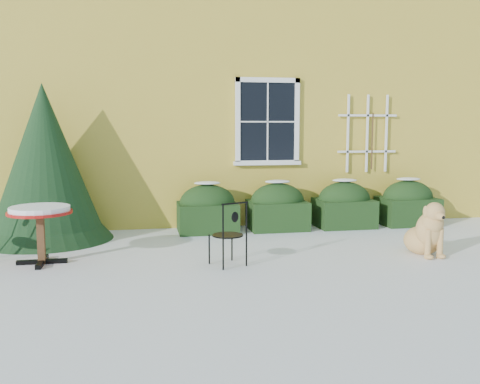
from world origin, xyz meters
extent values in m
plane|color=white|center=(0.00, 0.00, 0.00)|extent=(80.00, 80.00, 0.00)
cube|color=yellow|center=(0.00, 7.00, 3.00)|extent=(12.00, 8.00, 6.00)
cube|color=black|center=(0.90, 2.96, 1.98)|extent=(1.05, 0.03, 1.45)
cube|color=white|center=(0.90, 2.95, 2.75)|extent=(1.23, 0.06, 0.09)
cube|color=white|center=(0.90, 2.95, 1.21)|extent=(1.23, 0.06, 0.09)
cube|color=white|center=(0.33, 2.95, 1.98)|extent=(0.09, 0.06, 1.63)
cube|color=white|center=(1.47, 2.95, 1.98)|extent=(0.09, 0.06, 1.63)
cube|color=white|center=(0.90, 2.94, 1.98)|extent=(0.02, 0.02, 1.45)
cube|color=white|center=(0.90, 2.94, 1.98)|extent=(1.05, 0.02, 0.02)
cube|color=white|center=(0.90, 2.95, 1.20)|extent=(1.29, 0.14, 0.07)
cube|color=white|center=(2.50, 2.94, 1.75)|extent=(0.04, 0.03, 1.50)
cube|color=white|center=(2.90, 2.94, 1.75)|extent=(0.04, 0.03, 1.50)
cube|color=white|center=(3.30, 2.94, 1.75)|extent=(0.04, 0.03, 1.50)
cube|color=white|center=(2.90, 2.94, 1.40)|extent=(1.20, 0.03, 0.04)
cube|color=white|center=(2.90, 2.94, 2.10)|extent=(1.20, 0.03, 0.04)
cylinder|color=#472D19|center=(3.00, 2.92, 1.60)|extent=(0.02, 0.02, 1.10)
cube|color=black|center=(-0.30, 2.55, 0.26)|extent=(1.05, 0.80, 0.52)
ellipsoid|color=black|center=(-0.30, 2.55, 0.52)|extent=(1.00, 0.72, 0.67)
ellipsoid|color=white|center=(-0.30, 2.55, 0.88)|extent=(0.47, 0.32, 0.06)
cube|color=black|center=(1.00, 2.55, 0.26)|extent=(1.05, 0.80, 0.52)
ellipsoid|color=black|center=(1.00, 2.55, 0.52)|extent=(1.00, 0.72, 0.67)
ellipsoid|color=white|center=(1.00, 2.55, 0.88)|extent=(0.47, 0.32, 0.06)
cube|color=black|center=(2.30, 2.55, 0.26)|extent=(1.05, 0.80, 0.52)
ellipsoid|color=black|center=(2.30, 2.55, 0.52)|extent=(1.00, 0.72, 0.67)
ellipsoid|color=white|center=(2.30, 2.55, 0.88)|extent=(0.47, 0.32, 0.06)
cube|color=black|center=(3.60, 2.55, 0.26)|extent=(1.05, 0.80, 0.52)
ellipsoid|color=black|center=(3.60, 2.55, 0.52)|extent=(1.00, 0.72, 0.67)
ellipsoid|color=white|center=(3.60, 2.55, 0.88)|extent=(0.47, 0.32, 0.06)
cone|color=black|center=(-3.01, 2.36, 0.62)|extent=(2.14, 2.14, 1.24)
cone|color=black|center=(-3.01, 2.36, 1.30)|extent=(1.92, 1.92, 2.59)
cube|color=black|center=(-2.84, 0.72, 0.03)|extent=(0.67, 0.08, 0.06)
cube|color=black|center=(-2.84, 0.72, 0.03)|extent=(0.08, 0.67, 0.06)
cube|color=#54361D|center=(-2.84, 0.72, 0.36)|extent=(0.10, 0.10, 0.72)
cylinder|color=#A2110D|center=(-2.84, 0.72, 0.72)|extent=(0.86, 0.86, 0.04)
cylinder|color=white|center=(-2.84, 0.72, 0.77)|extent=(0.80, 0.80, 0.07)
cylinder|color=black|center=(-0.23, 0.41, 0.21)|extent=(0.02, 0.02, 0.42)
cylinder|color=black|center=(-0.57, 0.27, 0.21)|extent=(0.02, 0.02, 0.42)
cylinder|color=black|center=(-0.09, 0.06, 0.21)|extent=(0.02, 0.02, 0.42)
cylinder|color=black|center=(-0.43, -0.08, 0.21)|extent=(0.02, 0.02, 0.42)
cylinder|color=black|center=(-0.33, 0.17, 0.42)|extent=(0.42, 0.42, 0.02)
cylinder|color=black|center=(-0.09, 0.06, 0.65)|extent=(0.02, 0.02, 0.46)
cylinder|color=black|center=(-0.43, -0.08, 0.65)|extent=(0.02, 0.02, 0.46)
cylinder|color=black|center=(-0.26, -0.01, 0.88)|extent=(0.38, 0.17, 0.02)
ellipsoid|color=black|center=(-0.26, -0.01, 0.69)|extent=(0.11, 0.07, 0.14)
ellipsoid|color=tan|center=(2.64, 0.30, 0.19)|extent=(0.53, 0.58, 0.42)
ellipsoid|color=tan|center=(2.64, 0.11, 0.38)|extent=(0.40, 0.36, 0.53)
sphere|color=tan|center=(2.64, 0.06, 0.50)|extent=(0.33, 0.33, 0.33)
cylinder|color=tan|center=(2.54, -0.02, 0.21)|extent=(0.09, 0.09, 0.42)
cylinder|color=tan|center=(2.74, -0.02, 0.21)|extent=(0.09, 0.09, 0.42)
ellipsoid|color=tan|center=(2.54, -0.07, 0.04)|extent=(0.12, 0.15, 0.07)
ellipsoid|color=tan|center=(2.74, -0.07, 0.04)|extent=(0.12, 0.15, 0.07)
cylinder|color=tan|center=(2.64, 0.05, 0.56)|extent=(0.19, 0.24, 0.23)
sphere|color=tan|center=(2.64, 0.00, 0.67)|extent=(0.28, 0.28, 0.28)
ellipsoid|color=tan|center=(2.64, -0.13, 0.63)|extent=(0.13, 0.22, 0.12)
sphere|color=black|center=(2.64, -0.22, 0.63)|extent=(0.05, 0.05, 0.05)
ellipsoid|color=tan|center=(2.52, 0.04, 0.67)|extent=(0.07, 0.09, 0.17)
ellipsoid|color=tan|center=(2.76, 0.04, 0.67)|extent=(0.07, 0.09, 0.17)
cylinder|color=tan|center=(2.81, 0.52, 0.06)|extent=(0.24, 0.33, 0.08)
camera|label=1|loc=(-1.51, -6.87, 1.88)|focal=40.00mm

